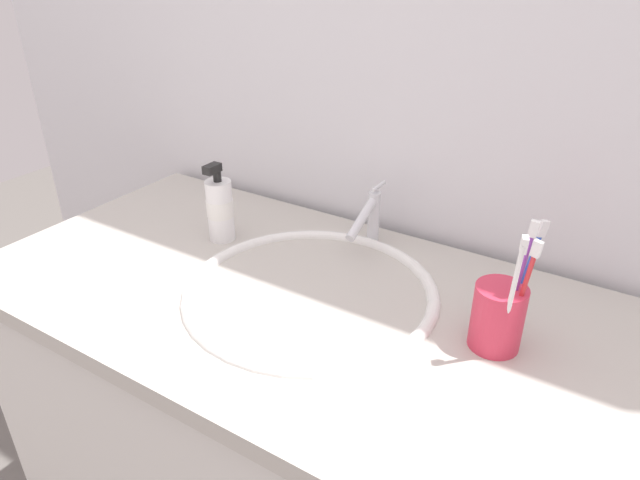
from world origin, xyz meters
name	(u,v)px	position (x,y,z in m)	size (l,w,h in m)	color
tiled_wall_back	(387,40)	(0.00, 0.34, 1.20)	(2.34, 0.04, 2.40)	silver
vanity_counter	(293,455)	(0.00, 0.00, 0.41)	(1.14, 0.61, 0.83)	silver
sink_basin	(311,310)	(0.04, 0.02, 0.79)	(0.45, 0.45, 0.11)	white
faucet	(370,216)	(0.04, 0.23, 0.89)	(0.02, 0.14, 0.12)	silver
toothbrush_cup	(497,317)	(0.35, 0.04, 0.88)	(0.08, 0.08, 0.10)	#D8334C
toothbrush_blue	(525,275)	(0.37, 0.07, 0.94)	(0.04, 0.04, 0.20)	blue
toothbrush_purple	(519,278)	(0.37, 0.05, 0.95)	(0.03, 0.01, 0.21)	purple
toothbrush_white	(512,292)	(0.37, 0.01, 0.95)	(0.02, 0.04, 0.21)	white
toothbrush_red	(523,290)	(0.38, 0.04, 0.94)	(0.03, 0.01, 0.19)	red
soap_dispenser	(220,209)	(-0.23, 0.09, 0.89)	(0.05, 0.06, 0.16)	white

